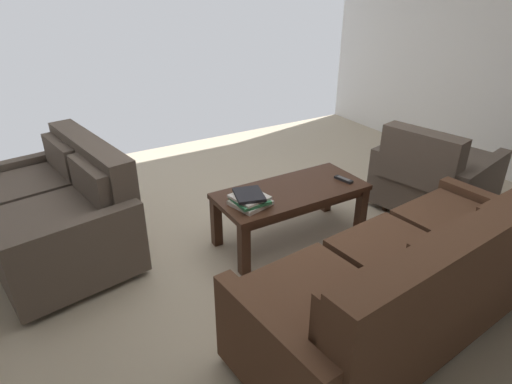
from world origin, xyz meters
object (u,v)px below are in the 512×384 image
at_px(book_stack, 250,199).
at_px(tv_remote, 343,179).
at_px(sofa_main, 411,282).
at_px(coffee_table, 291,197).
at_px(armchair_side, 434,175).
at_px(loveseat_near, 58,211).

distance_m(book_stack, tv_remote, 0.85).
bearing_deg(sofa_main, book_stack, -70.85).
relative_size(coffee_table, tv_remote, 7.10).
height_order(armchair_side, tv_remote, armchair_side).
bearing_deg(book_stack, sofa_main, 109.15).
xyz_separation_m(coffee_table, armchair_side, (-1.36, 0.23, -0.03)).
distance_m(loveseat_near, tv_remote, 2.19).
bearing_deg(loveseat_near, armchair_side, 162.04).
xyz_separation_m(loveseat_near, book_stack, (-1.19, 0.78, 0.13)).
bearing_deg(tv_remote, armchair_side, 170.55).
relative_size(loveseat_near, book_stack, 5.20).
distance_m(loveseat_near, coffee_table, 1.74).
height_order(loveseat_near, coffee_table, loveseat_near).
distance_m(sofa_main, armchair_side, 1.67).
bearing_deg(armchair_side, coffee_table, -9.69).
bearing_deg(loveseat_near, book_stack, 146.89).
height_order(loveseat_near, book_stack, loveseat_near).
xyz_separation_m(sofa_main, coffee_table, (-0.00, -1.19, 0.01)).
distance_m(sofa_main, coffee_table, 1.19).
xyz_separation_m(coffee_table, book_stack, (0.40, 0.05, 0.11)).
distance_m(sofa_main, loveseat_near, 2.48).
distance_m(sofa_main, tv_remote, 1.20).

